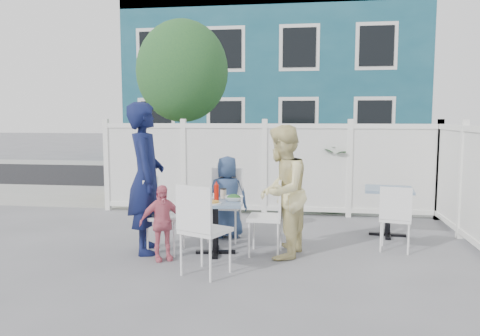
# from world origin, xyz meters

# --- Properties ---
(ground) EXTENTS (80.00, 80.00, 0.00)m
(ground) POSITION_xyz_m (0.00, 0.00, 0.00)
(ground) COLOR slate
(near_sidewalk) EXTENTS (24.00, 2.60, 0.01)m
(near_sidewalk) POSITION_xyz_m (0.00, 3.80, 0.01)
(near_sidewalk) COLOR gray
(near_sidewalk) RESTS_ON ground
(street) EXTENTS (24.00, 5.00, 0.01)m
(street) POSITION_xyz_m (0.00, 7.50, 0.00)
(street) COLOR black
(street) RESTS_ON ground
(far_sidewalk) EXTENTS (24.00, 1.60, 0.01)m
(far_sidewalk) POSITION_xyz_m (0.00, 10.60, 0.01)
(far_sidewalk) COLOR gray
(far_sidewalk) RESTS_ON ground
(building) EXTENTS (11.00, 6.00, 6.00)m
(building) POSITION_xyz_m (-0.50, 14.00, 3.00)
(building) COLOR #174D5F
(building) RESTS_ON ground
(fence_back) EXTENTS (5.86, 0.08, 1.60)m
(fence_back) POSITION_xyz_m (0.10, 2.40, 0.78)
(fence_back) COLOR white
(fence_back) RESTS_ON ground
(fence_right) EXTENTS (0.08, 3.66, 1.60)m
(fence_right) POSITION_xyz_m (3.00, 0.60, 0.78)
(fence_right) COLOR white
(fence_right) RESTS_ON ground
(tree) EXTENTS (1.80, 1.62, 3.59)m
(tree) POSITION_xyz_m (-1.60, 3.30, 2.59)
(tree) COLOR #382316
(tree) RESTS_ON ground
(utility_cabinet) EXTENTS (0.73, 0.56, 1.26)m
(utility_cabinet) POSITION_xyz_m (-2.79, 4.00, 0.63)
(utility_cabinet) COLOR gold
(utility_cabinet) RESTS_ON ground
(potted_shrub_a) EXTENTS (1.02, 1.02, 1.59)m
(potted_shrub_a) POSITION_xyz_m (-0.11, 3.10, 0.79)
(potted_shrub_a) COLOR #1B4626
(potted_shrub_a) RESTS_ON ground
(potted_shrub_b) EXTENTS (1.78, 1.83, 1.55)m
(potted_shrub_b) POSITION_xyz_m (1.30, 3.00, 0.77)
(potted_shrub_b) COLOR #1B4626
(potted_shrub_b) RESTS_ON ground
(main_table) EXTENTS (0.72, 0.72, 0.67)m
(main_table) POSITION_xyz_m (-0.29, -0.04, 0.52)
(main_table) COLOR #4E6D97
(main_table) RESTS_ON ground
(spare_table) EXTENTS (0.73, 0.73, 0.70)m
(spare_table) POSITION_xyz_m (2.01, 1.18, 0.54)
(spare_table) COLOR #4E6D97
(spare_table) RESTS_ON ground
(chair_left) EXTENTS (0.44, 0.45, 0.95)m
(chair_left) POSITION_xyz_m (-1.01, -0.07, 0.55)
(chair_left) COLOR white
(chair_left) RESTS_ON ground
(chair_right) EXTENTS (0.43, 0.45, 0.96)m
(chair_right) POSITION_xyz_m (0.41, 0.02, 0.56)
(chair_right) COLOR white
(chair_right) RESTS_ON ground
(chair_back) EXTENTS (0.47, 0.45, 0.99)m
(chair_back) POSITION_xyz_m (-0.29, 0.70, 0.58)
(chair_back) COLOR white
(chair_back) RESTS_ON ground
(chair_near) EXTENTS (0.60, 0.59, 1.00)m
(chair_near) POSITION_xyz_m (-0.28, -0.89, 0.58)
(chair_near) COLOR white
(chair_near) RESTS_ON ground
(chair_spare) EXTENTS (0.46, 0.45, 0.85)m
(chair_spare) POSITION_xyz_m (1.96, 0.36, 0.49)
(chair_spare) COLOR white
(chair_spare) RESTS_ON ground
(man) EXTENTS (0.64, 0.80, 1.90)m
(man) POSITION_xyz_m (-1.17, -0.08, 0.95)
(man) COLOR #0F163D
(man) RESTS_ON ground
(woman) EXTENTS (0.75, 0.89, 1.62)m
(woman) POSITION_xyz_m (0.54, -0.05, 0.81)
(woman) COLOR gold
(woman) RESTS_ON ground
(boy) EXTENTS (0.63, 0.47, 1.17)m
(boy) POSITION_xyz_m (-0.28, 0.78, 0.59)
(boy) COLOR navy
(boy) RESTS_ON ground
(toddler) EXTENTS (0.57, 0.47, 0.92)m
(toddler) POSITION_xyz_m (-0.88, -0.39, 0.46)
(toddler) COLOR #D9687D
(toddler) RESTS_ON ground
(plate_main) EXTENTS (0.25, 0.25, 0.02)m
(plate_main) POSITION_xyz_m (-0.30, -0.22, 0.68)
(plate_main) COLOR white
(plate_main) RESTS_ON main_table
(plate_side) EXTENTS (0.23, 0.23, 0.02)m
(plate_side) POSITION_xyz_m (-0.45, 0.06, 0.68)
(plate_side) COLOR white
(plate_side) RESTS_ON main_table
(salad_bowl) EXTENTS (0.23, 0.23, 0.06)m
(salad_bowl) POSITION_xyz_m (-0.06, 0.00, 0.70)
(salad_bowl) COLOR white
(salad_bowl) RESTS_ON main_table
(coffee_cup_a) EXTENTS (0.07, 0.07, 0.11)m
(coffee_cup_a) POSITION_xyz_m (-0.48, -0.11, 0.73)
(coffee_cup_a) COLOR beige
(coffee_cup_a) RESTS_ON main_table
(coffee_cup_b) EXTENTS (0.08, 0.08, 0.12)m
(coffee_cup_b) POSITION_xyz_m (-0.23, 0.17, 0.73)
(coffee_cup_b) COLOR beige
(coffee_cup_b) RESTS_ON main_table
(ketchup_bottle) EXTENTS (0.06, 0.06, 0.20)m
(ketchup_bottle) POSITION_xyz_m (-0.29, 0.01, 0.77)
(ketchup_bottle) COLOR #B81609
(ketchup_bottle) RESTS_ON main_table
(salt_shaker) EXTENTS (0.03, 0.03, 0.06)m
(salt_shaker) POSITION_xyz_m (-0.35, 0.18, 0.70)
(salt_shaker) COLOR white
(salt_shaker) RESTS_ON main_table
(pepper_shaker) EXTENTS (0.03, 0.03, 0.07)m
(pepper_shaker) POSITION_xyz_m (-0.32, 0.25, 0.71)
(pepper_shaker) COLOR black
(pepper_shaker) RESTS_ON main_table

